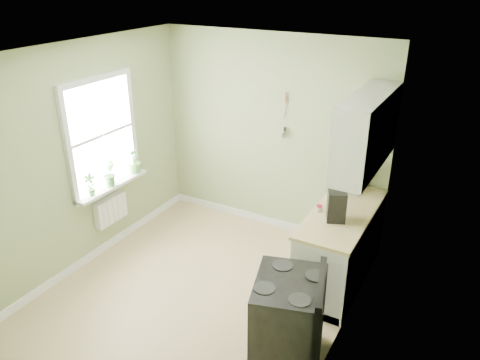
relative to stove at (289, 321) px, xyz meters
The scene contains 21 objects.
floor 1.43m from the stove, 160.39° to the left, with size 3.20×3.60×0.02m, color tan.
ceiling 2.63m from the stove, 160.39° to the left, with size 3.20×3.60×0.02m, color white.
wall_back 2.75m from the stove, 119.42° to the left, with size 3.20×0.02×2.70m, color #96A570.
wall_left 3.06m from the stove, behind, with size 0.02×3.60×2.70m, color #96A570.
wall_right 1.06m from the stove, 53.84° to the left, with size 0.02×3.60×2.70m, color #96A570.
base_cabinets 1.46m from the stove, 89.11° to the left, with size 0.60×1.60×0.87m, color white.
countertop 1.52m from the stove, 89.50° to the left, with size 0.64×1.60×0.04m, color #D5BE82.
upper_cabinets 2.10m from the stove, 84.58° to the left, with size 0.35×1.40×0.80m, color white.
window 3.16m from the stove, 165.21° to the left, with size 0.06×1.14×1.44m.
window_sill 2.92m from the stove, 164.84° to the left, with size 0.18×1.14×0.04m, color white.
radiator 2.91m from the stove, 165.95° to the left, with size 0.12×0.50×0.35m, color white.
wall_utensils 2.72m from the stove, 115.73° to the left, with size 0.02×0.14×0.58m.
stove is the anchor object (origin of this frame).
stand_mixer 2.18m from the stove, 91.05° to the left, with size 0.23×0.35×0.41m.
kettle 1.87m from the stove, 97.34° to the left, with size 0.19×0.11×0.19m.
coffee_maker 1.38m from the stove, 90.51° to the left, with size 0.26×0.27×0.34m.
red_tray 2.28m from the stove, 95.97° to the left, with size 0.34×0.34×0.02m, color #A3162E.
jar 1.43m from the stove, 99.72° to the left, with size 0.07×0.07×0.07m.
plant_a 2.87m from the stove, behind, with size 0.15×0.10×0.29m, color #3C6F2E.
plant_b 2.94m from the stove, 165.35° to the left, with size 0.18×0.15×0.33m, color #3C6F2E.
plant_c 3.08m from the stove, 156.71° to the left, with size 0.18×0.18×0.33m, color #3C6F2E.
Camera 1 is at (2.51, -3.61, 3.42)m, focal length 35.00 mm.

